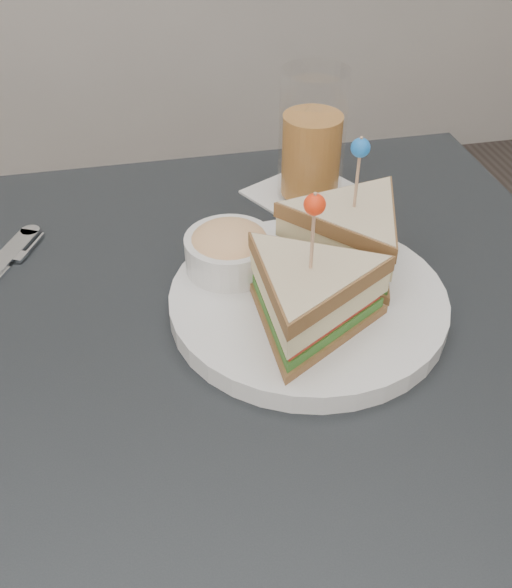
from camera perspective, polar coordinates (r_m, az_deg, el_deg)
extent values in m
cube|color=black|center=(0.66, -0.67, -5.04)|extent=(0.80, 0.80, 0.03)
cylinder|color=black|center=(1.20, -20.94, -8.65)|extent=(0.04, 0.04, 0.72)
cylinder|color=black|center=(1.25, 12.17, -4.09)|extent=(0.04, 0.04, 0.72)
cylinder|color=silver|center=(0.68, 4.51, -0.83)|extent=(0.29, 0.29, 0.02)
cylinder|color=silver|center=(0.68, 4.56, -0.10)|extent=(0.29, 0.29, 0.01)
cylinder|color=tan|center=(0.57, 4.94, 4.86)|extent=(0.00, 0.00, 0.09)
sphere|color=red|center=(0.55, 5.13, 7.77)|extent=(0.02, 0.02, 0.02)
cylinder|color=tan|center=(0.67, 8.79, 9.87)|extent=(0.00, 0.00, 0.09)
sphere|color=blue|center=(0.65, 9.09, 12.47)|extent=(0.02, 0.02, 0.02)
cylinder|color=silver|center=(0.70, -2.31, 3.45)|extent=(0.10, 0.10, 0.04)
ellipsoid|color=#E0B772|center=(0.69, -2.34, 4.46)|extent=(0.09, 0.09, 0.04)
cube|color=silver|center=(0.81, -20.36, 3.16)|extent=(0.03, 0.03, 0.00)
cube|color=silver|center=(0.80, -21.20, 2.80)|extent=(0.08, 0.12, 0.00)
cylinder|color=silver|center=(0.84, -19.07, 5.24)|extent=(0.03, 0.03, 0.00)
cube|color=silver|center=(0.88, 4.62, 8.58)|extent=(0.18, 0.18, 0.00)
cylinder|color=#BB7634|center=(0.85, 4.82, 11.98)|extent=(0.10, 0.10, 0.10)
cylinder|color=white|center=(0.84, 4.92, 13.56)|extent=(0.11, 0.11, 0.17)
cube|color=white|center=(0.84, 5.14, 15.31)|extent=(0.03, 0.03, 0.02)
cube|color=white|center=(0.82, 4.63, 14.27)|extent=(0.02, 0.02, 0.02)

